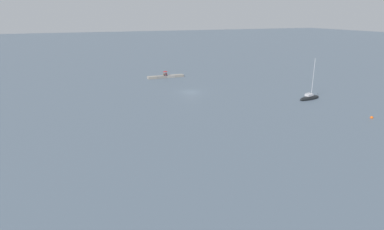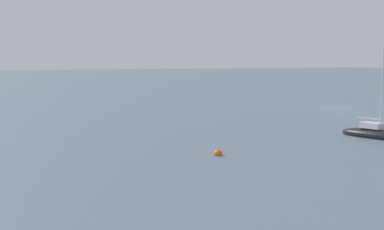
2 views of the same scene
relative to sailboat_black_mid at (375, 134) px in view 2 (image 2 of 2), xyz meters
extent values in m
plane|color=slate|center=(19.59, -14.38, -0.28)|extent=(500.00, 500.00, 0.00)
ellipsoid|color=black|center=(-0.02, 0.00, -0.08)|extent=(5.68, 2.65, 0.94)
cube|color=silver|center=(0.25, 0.05, 0.60)|extent=(1.69, 1.23, 0.43)
cylinder|color=silver|center=(-0.44, -0.09, 4.06)|extent=(0.09, 0.09, 7.34)
cylinder|color=silver|center=(0.49, 0.10, 1.09)|extent=(1.89, 0.46, 0.07)
sphere|color=#EA5914|center=(-0.78, 13.65, -0.18)|extent=(0.52, 0.52, 0.52)
camera|label=1|loc=(45.11, 49.41, 15.99)|focal=30.56mm
camera|label=2|loc=(-26.98, 28.99, 5.36)|focal=48.53mm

